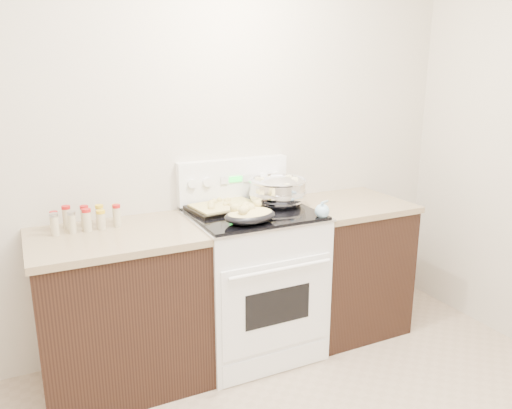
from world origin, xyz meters
TOP-DOWN VIEW (x-y plane):
  - room_shell at (0.00, 0.00)m, footprint 4.10×3.60m
  - counter_left at (-0.48, 1.43)m, footprint 0.93×0.67m
  - counter_right at (1.08, 1.43)m, footprint 0.73×0.67m
  - kitchen_range at (0.35, 1.42)m, footprint 0.78×0.73m
  - mixing_bowl at (0.56, 1.49)m, footprint 0.46×0.46m
  - roasting_pan at (0.23, 1.22)m, footprint 0.34×0.26m
  - baking_sheet at (0.21, 1.54)m, footprint 0.47×0.35m
  - wooden_spoon at (0.22, 1.27)m, footprint 0.04×0.28m
  - blue_ladle at (0.68, 1.15)m, footprint 0.21×0.24m
  - spice_jars at (-0.61, 1.58)m, footprint 0.39×0.16m

SIDE VIEW (x-z plane):
  - counter_left at x=-0.48m, z-range 0.00..0.92m
  - counter_right at x=1.08m, z-range 0.00..0.92m
  - kitchen_range at x=0.35m, z-range -0.12..1.10m
  - wooden_spoon at x=0.22m, z-range 0.93..0.98m
  - baking_sheet at x=0.21m, z-range 0.93..0.99m
  - blue_ladle at x=0.68m, z-range 0.93..1.03m
  - spice_jars at x=-0.61m, z-range 0.92..1.05m
  - roasting_pan at x=0.23m, z-range 0.93..1.05m
  - mixing_bowl at x=0.56m, z-range 0.92..1.14m
  - room_shell at x=0.00m, z-range 0.33..3.08m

